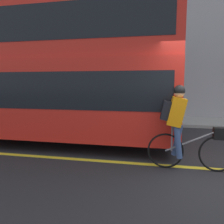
# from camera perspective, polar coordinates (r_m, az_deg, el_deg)

# --- Properties ---
(road_center_line) EXTENTS (50.00, 0.14, 0.01)m
(road_center_line) POSITION_cam_1_polar(r_m,az_deg,el_deg) (4.87, 27.03, -13.28)
(road_center_line) COLOR yellow
(road_center_line) RESTS_ON ground_plane
(sidewalk_curb) EXTENTS (60.00, 2.17, 0.12)m
(sidewalk_curb) POSITION_cam_1_polar(r_m,az_deg,el_deg) (9.85, 19.01, -2.37)
(sidewalk_curb) COLOR gray
(sidewalk_curb) RESTS_ON ground_plane
(building_facade) EXTENTS (60.00, 0.30, 9.86)m
(building_facade) POSITION_cam_1_polar(r_m,az_deg,el_deg) (11.43, 19.26, 23.62)
(building_facade) COLOR #9E9EA3
(building_facade) RESTS_ON ground_plane
(bus) EXTENTS (9.38, 2.54, 3.65)m
(bus) POSITION_cam_1_polar(r_m,az_deg,el_deg) (7.16, -24.39, 9.75)
(bus) COLOR black
(bus) RESTS_ON ground_plane
(cyclist_on_bike) EXTENTS (1.66, 0.32, 1.64)m
(cyclist_on_bike) POSITION_cam_1_polar(r_m,az_deg,el_deg) (4.38, 17.98, -3.19)
(cyclist_on_bike) COLOR black
(cyclist_on_bike) RESTS_ON ground_plane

